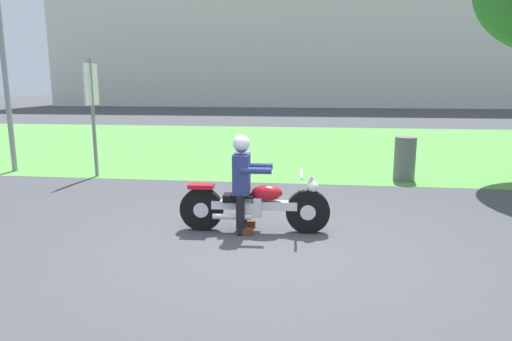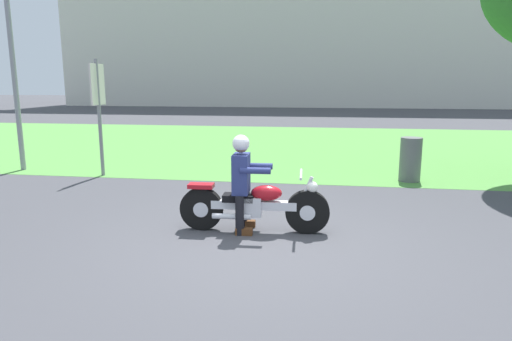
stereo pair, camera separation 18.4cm
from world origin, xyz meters
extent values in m
plane|color=#424247|center=(0.00, 0.00, 0.00)|extent=(120.00, 120.00, 0.00)
cube|color=#549342|center=(0.00, 9.72, 0.00)|extent=(60.00, 12.00, 0.01)
cube|color=silver|center=(4.76, 35.85, 7.70)|extent=(53.42, 8.00, 15.39)
cylinder|color=black|center=(0.57, 0.62, 0.31)|extent=(0.63, 0.15, 0.62)
cylinder|color=silver|center=(0.57, 0.62, 0.31)|extent=(0.22, 0.15, 0.22)
cylinder|color=black|center=(-0.95, 0.56, 0.31)|extent=(0.63, 0.15, 0.62)
cylinder|color=silver|center=(-0.95, 0.56, 0.31)|extent=(0.22, 0.15, 0.22)
cube|color=silver|center=(-0.19, 0.59, 0.39)|extent=(1.22, 0.19, 0.12)
cube|color=silver|center=(-0.24, 0.59, 0.37)|extent=(0.33, 0.25, 0.28)
ellipsoid|color=#B2141E|center=(-0.01, 0.60, 0.57)|extent=(0.45, 0.26, 0.22)
cube|color=black|center=(-0.41, 0.58, 0.49)|extent=(0.45, 0.26, 0.10)
cube|color=#B2141E|center=(-0.95, 0.56, 0.65)|extent=(0.37, 0.22, 0.06)
cylinder|color=silver|center=(0.52, 0.62, 0.56)|extent=(0.25, 0.06, 0.53)
cylinder|color=silver|center=(0.47, 0.62, 0.85)|extent=(0.07, 0.66, 0.04)
sphere|color=white|center=(0.63, 0.63, 0.67)|extent=(0.16, 0.16, 0.16)
cylinder|color=silver|center=(-0.49, 0.44, 0.25)|extent=(0.55, 0.10, 0.08)
cylinder|color=black|center=(-0.38, 0.76, 0.28)|extent=(0.12, 0.12, 0.56)
cube|color=#593319|center=(-0.32, 0.76, 0.05)|extent=(0.24, 0.11, 0.10)
cylinder|color=black|center=(-0.36, 0.40, 0.28)|extent=(0.12, 0.12, 0.56)
cube|color=#593319|center=(-0.30, 0.40, 0.05)|extent=(0.24, 0.11, 0.10)
cube|color=navy|center=(-0.37, 0.58, 0.84)|extent=(0.24, 0.39, 0.56)
cylinder|color=navy|center=(-0.16, 0.76, 0.92)|extent=(0.42, 0.11, 0.09)
cylinder|color=navy|center=(-0.14, 0.42, 0.92)|extent=(0.42, 0.11, 0.09)
sphere|color=#996B4C|center=(-0.37, 0.58, 1.24)|extent=(0.20, 0.20, 0.20)
sphere|color=silver|center=(-0.37, 0.58, 1.27)|extent=(0.24, 0.24, 0.24)
cylinder|color=gray|center=(-6.47, 4.30, 2.94)|extent=(0.12, 0.12, 5.89)
cylinder|color=#595E5B|center=(2.60, 4.40, 0.47)|extent=(0.45, 0.45, 0.95)
cylinder|color=gray|center=(-4.22, 3.96, 1.30)|extent=(0.08, 0.08, 2.60)
cube|color=silver|center=(-4.22, 3.96, 2.05)|extent=(0.04, 0.60, 0.90)
camera|label=1|loc=(0.61, -5.61, 2.12)|focal=31.90mm
camera|label=2|loc=(0.79, -5.58, 2.12)|focal=31.90mm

